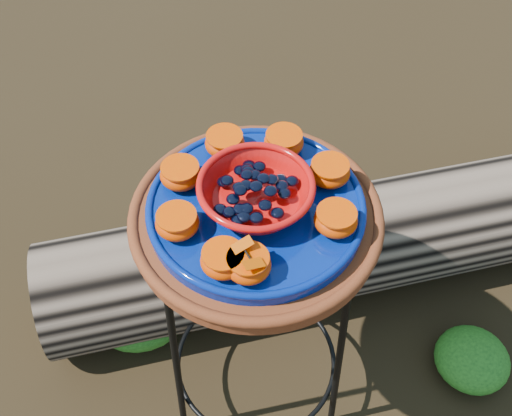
{
  "coord_description": "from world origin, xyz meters",
  "views": [
    {
      "loc": [
        -0.04,
        -0.75,
        1.65
      ],
      "look_at": [
        0.0,
        0.0,
        0.75
      ],
      "focal_mm": 45.0,
      "sensor_mm": 36.0,
      "label": 1
    }
  ],
  "objects_px": {
    "terracotta_saucer": "(256,220)",
    "cobalt_plate": "(256,209)",
    "plant_stand": "(256,320)",
    "red_bowl": "(256,194)",
    "driftwood_log": "(345,241)"
  },
  "relations": [
    {
      "from": "plant_stand",
      "to": "terracotta_saucer",
      "type": "bearing_deg",
      "value": 0.0
    },
    {
      "from": "cobalt_plate",
      "to": "driftwood_log",
      "type": "height_order",
      "value": "cobalt_plate"
    },
    {
      "from": "cobalt_plate",
      "to": "red_bowl",
      "type": "xyz_separation_m",
      "value": [
        0.0,
        0.0,
        0.04
      ]
    },
    {
      "from": "cobalt_plate",
      "to": "driftwood_log",
      "type": "relative_size",
      "value": 0.23
    },
    {
      "from": "cobalt_plate",
      "to": "driftwood_log",
      "type": "bearing_deg",
      "value": 52.02
    },
    {
      "from": "terracotta_saucer",
      "to": "cobalt_plate",
      "type": "relative_size",
      "value": 1.17
    },
    {
      "from": "plant_stand",
      "to": "red_bowl",
      "type": "xyz_separation_m",
      "value": [
        0.0,
        0.0,
        0.44
      ]
    },
    {
      "from": "plant_stand",
      "to": "cobalt_plate",
      "type": "bearing_deg",
      "value": 0.0
    },
    {
      "from": "plant_stand",
      "to": "cobalt_plate",
      "type": "relative_size",
      "value": 1.77
    },
    {
      "from": "red_bowl",
      "to": "cobalt_plate",
      "type": "bearing_deg",
      "value": 0.0
    },
    {
      "from": "red_bowl",
      "to": "driftwood_log",
      "type": "xyz_separation_m",
      "value": [
        0.28,
        0.35,
        -0.63
      ]
    },
    {
      "from": "terracotta_saucer",
      "to": "cobalt_plate",
      "type": "distance_m",
      "value": 0.03
    },
    {
      "from": "cobalt_plate",
      "to": "red_bowl",
      "type": "distance_m",
      "value": 0.04
    },
    {
      "from": "plant_stand",
      "to": "cobalt_plate",
      "type": "distance_m",
      "value": 0.4
    },
    {
      "from": "plant_stand",
      "to": "cobalt_plate",
      "type": "height_order",
      "value": "cobalt_plate"
    }
  ]
}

